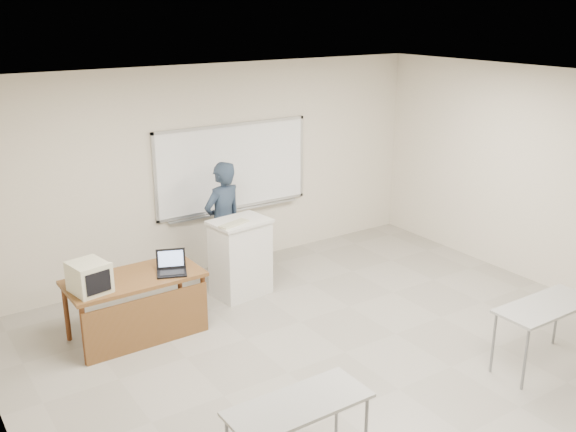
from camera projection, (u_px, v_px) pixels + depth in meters
floor at (399, 390)px, 6.59m from camera, size 7.00×8.00×0.01m
whiteboard at (233, 168)px, 9.43m from camera, size 2.48×0.10×1.31m
student_desks at (515, 396)px, 5.31m from camera, size 4.40×2.20×0.73m
instructor_desk at (138, 295)px, 7.43m from camera, size 1.56×0.78×0.75m
podium at (240, 257)px, 8.62m from camera, size 0.75×0.55×1.06m
crt_monitor at (89, 277)px, 7.02m from camera, size 0.38×0.42×0.36m
laptop at (170, 268)px, 7.56m from camera, size 0.34×0.32×0.25m
mouse at (175, 264)px, 7.79m from camera, size 0.10×0.07×0.03m
keyboard at (234, 224)px, 8.28m from camera, size 0.46×0.27×0.02m
presenter at (223, 222)px, 8.97m from camera, size 0.71×0.55×1.74m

